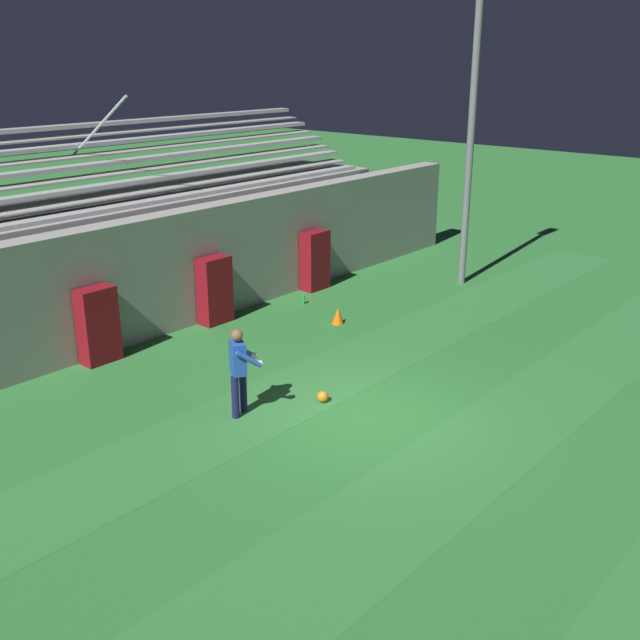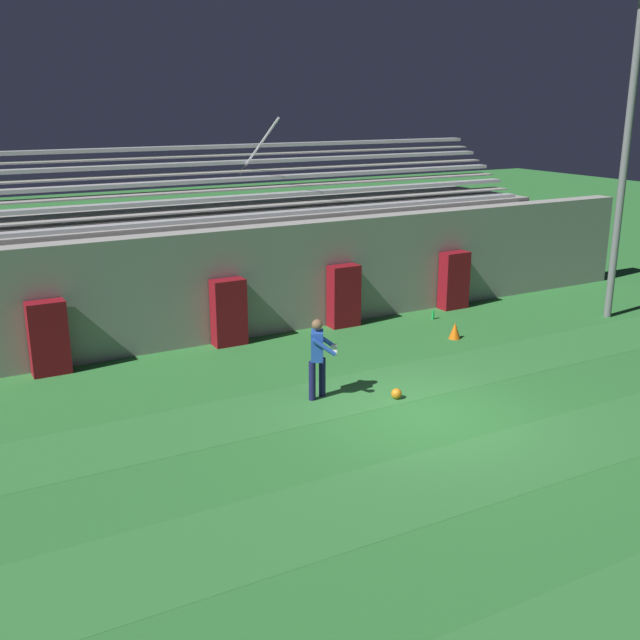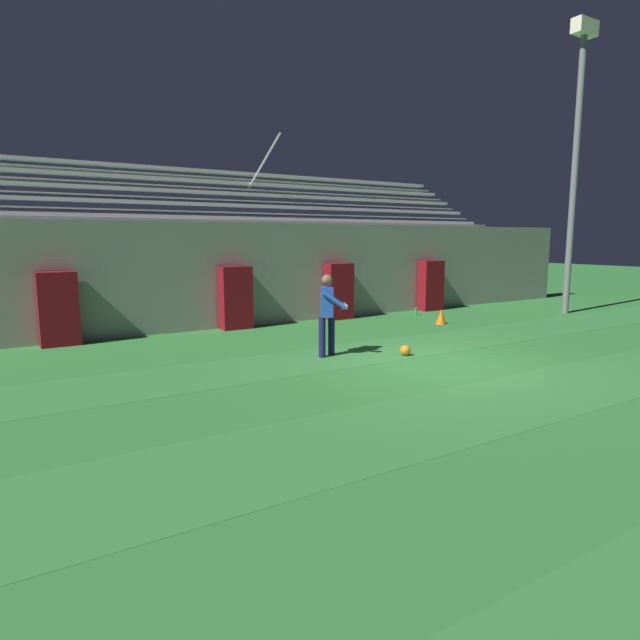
{
  "view_description": "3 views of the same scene",
  "coord_description": "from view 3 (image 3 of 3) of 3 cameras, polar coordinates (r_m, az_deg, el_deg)",
  "views": [
    {
      "loc": [
        -9.84,
        -7.41,
        6.28
      ],
      "look_at": [
        -0.22,
        0.93,
        1.74
      ],
      "focal_mm": 42.0,
      "sensor_mm": 36.0,
      "label": 1
    },
    {
      "loc": [
        -8.25,
        -10.58,
        5.84
      ],
      "look_at": [
        -1.09,
        2.33,
        1.48
      ],
      "focal_mm": 42.0,
      "sensor_mm": 36.0,
      "label": 2
    },
    {
      "loc": [
        -7.23,
        -7.13,
        2.38
      ],
      "look_at": [
        -1.54,
        1.92,
        0.75
      ],
      "focal_mm": 30.0,
      "sensor_mm": 36.0,
      "label": 3
    }
  ],
  "objects": [
    {
      "name": "soccer_ball",
      "position": [
        11.11,
        9.07,
        -3.22
      ],
      "size": [
        0.22,
        0.22,
        0.22
      ],
      "primitive_type": "sphere",
      "color": "orange",
      "rests_on": "ground"
    },
    {
      "name": "padding_pillar_far_left",
      "position": [
        13.24,
        -26.14,
        1.06
      ],
      "size": [
        0.82,
        0.44,
        1.66
      ],
      "primitive_type": "cube",
      "color": "maroon",
      "rests_on": "ground"
    },
    {
      "name": "traffic_cone",
      "position": [
        15.38,
        12.79,
        0.35
      ],
      "size": [
        0.3,
        0.3,
        0.42
      ],
      "primitive_type": "cone",
      "color": "orange",
      "rests_on": "ground"
    },
    {
      "name": "ground_plane",
      "position": [
        10.43,
        12.91,
        -4.74
      ],
      "size": [
        80.0,
        80.0,
        0.0
      ],
      "primitive_type": "plane",
      "color": "#2D7533"
    },
    {
      "name": "goalkeeper",
      "position": [
        10.8,
        0.82,
        1.08
      ],
      "size": [
        0.71,
        0.73,
        1.67
      ],
      "color": "#19194C",
      "rests_on": "ground"
    },
    {
      "name": "back_wall",
      "position": [
        15.46,
        -4.23,
        5.02
      ],
      "size": [
        24.0,
        0.6,
        2.8
      ],
      "primitive_type": "cube",
      "color": "#999691",
      "rests_on": "ground"
    },
    {
      "name": "bleacher_stand",
      "position": [
        17.56,
        -7.84,
        5.74
      ],
      "size": [
        18.0,
        4.05,
        5.43
      ],
      "color": "#999691",
      "rests_on": "ground"
    },
    {
      "name": "padding_pillar_gate_right",
      "position": [
        15.89,
        1.98,
        3.07
      ],
      "size": [
        0.82,
        0.44,
        1.66
      ],
      "primitive_type": "cube",
      "color": "maroon",
      "rests_on": "ground"
    },
    {
      "name": "turf_stripe_far",
      "position": [
        11.67,
        6.95,
        -3.14
      ],
      "size": [
        28.0,
        1.93,
        0.01
      ],
      "primitive_type": "cube",
      "color": "#337A38",
      "rests_on": "ground"
    },
    {
      "name": "water_bottle",
      "position": [
        16.99,
        10.2,
        0.9
      ],
      "size": [
        0.07,
        0.07,
        0.24
      ],
      "primitive_type": "cylinder",
      "color": "green",
      "rests_on": "ground"
    },
    {
      "name": "floodlight_pole",
      "position": [
        19.11,
        25.75,
        17.31
      ],
      "size": [
        0.9,
        0.36,
        8.85
      ],
      "color": "slate",
      "rests_on": "ground"
    },
    {
      "name": "turf_stripe_mid",
      "position": [
        9.1,
        22.55,
        -7.15
      ],
      "size": [
        28.0,
        1.93,
        0.01
      ],
      "primitive_type": "cube",
      "color": "#337A38",
      "rests_on": "ground"
    },
    {
      "name": "padding_pillar_far_right",
      "position": [
        18.22,
        11.71,
        3.62
      ],
      "size": [
        0.82,
        0.44,
        1.66
      ],
      "primitive_type": "cube",
      "color": "maroon",
      "rests_on": "ground"
    },
    {
      "name": "padding_pillar_gate_left",
      "position": [
        14.31,
        -8.99,
        2.35
      ],
      "size": [
        0.82,
        0.44,
        1.66
      ],
      "primitive_type": "cube",
      "color": "maroon",
      "rests_on": "ground"
    }
  ]
}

